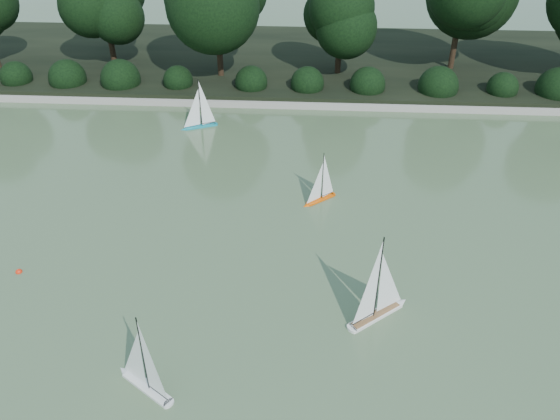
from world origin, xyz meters
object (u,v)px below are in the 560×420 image
object	(u,v)px
sailboat_white_b	(381,302)
sailboat_orange	(319,193)
sailboat_white_a	(141,374)
sailboat_teal	(197,120)
race_buoy	(19,272)

from	to	relation	value
sailboat_white_b	sailboat_orange	bearing A→B (deg)	106.86
sailboat_white_a	sailboat_teal	bearing A→B (deg)	95.38
sailboat_white_b	sailboat_orange	size ratio (longest dim) A/B	1.45
race_buoy	sailboat_orange	bearing A→B (deg)	26.53
sailboat_teal	sailboat_orange	bearing A→B (deg)	-46.71
sailboat_teal	race_buoy	size ratio (longest dim) A/B	11.71
sailboat_white_b	sailboat_teal	bearing A→B (deg)	122.12
sailboat_teal	sailboat_white_a	bearing A→B (deg)	-84.62
sailboat_white_a	sailboat_orange	xyz separation A→B (m)	(2.66, 5.37, -0.05)
race_buoy	sailboat_teal	bearing A→B (deg)	71.09
sailboat_orange	sailboat_teal	world-z (taller)	sailboat_teal
sailboat_white_b	sailboat_teal	world-z (taller)	sailboat_white_b
sailboat_white_b	sailboat_white_a	bearing A→B (deg)	-154.95
sailboat_teal	race_buoy	xyz separation A→B (m)	(-2.27, -6.63, -0.24)
race_buoy	sailboat_white_a	bearing A→B (deg)	-38.39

